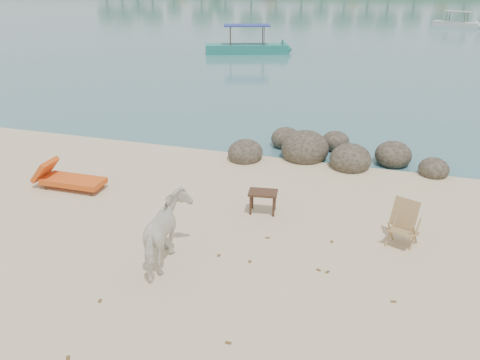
# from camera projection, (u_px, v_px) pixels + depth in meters

# --- Properties ---
(water) EXTENTS (400.00, 400.00, 0.00)m
(water) POSITION_uv_depth(u_px,v_px,m) (374.00, 0.00, 87.74)
(water) COLOR #3B7376
(water) RESTS_ON ground
(boulders) EXTENTS (6.35, 2.97, 1.09)m
(boulders) POSITION_uv_depth(u_px,v_px,m) (325.00, 152.00, 14.24)
(boulders) COLOR #2F291F
(boulders) RESTS_ON ground
(cow) EXTENTS (1.00, 1.70, 1.35)m
(cow) POSITION_uv_depth(u_px,v_px,m) (167.00, 234.00, 8.93)
(cow) COLOR white
(cow) RESTS_ON ground
(side_table) EXTENTS (0.72, 0.52, 0.54)m
(side_table) POSITION_uv_depth(u_px,v_px,m) (263.00, 203.00, 11.00)
(side_table) COLOR black
(side_table) RESTS_ON ground
(lounge_chair) EXTENTS (2.07, 0.75, 0.62)m
(lounge_chair) POSITION_uv_depth(u_px,v_px,m) (73.00, 178.00, 12.21)
(lounge_chair) COLOR #CE5018
(lounge_chair) RESTS_ON ground
(deck_chair) EXTENTS (0.78, 0.81, 0.91)m
(deck_chair) POSITION_uv_depth(u_px,v_px,m) (404.00, 227.00, 9.63)
(deck_chair) COLOR #A17550
(deck_chair) RESTS_ON ground
(boat_near) EXTENTS (6.48, 3.42, 3.10)m
(boat_near) POSITION_uv_depth(u_px,v_px,m) (247.00, 30.00, 31.96)
(boat_near) COLOR #207C6F
(boat_near) RESTS_ON water
(boat_mid) EXTENTS (5.02, 3.06, 2.45)m
(boat_mid) POSITION_uv_depth(u_px,v_px,m) (458.00, 14.00, 47.34)
(boat_mid) COLOR beige
(boat_mid) RESTS_ON water
(dead_leaves) EXTENTS (5.31, 4.99, 0.00)m
(dead_leaves) POSITION_uv_depth(u_px,v_px,m) (248.00, 294.00, 8.35)
(dead_leaves) COLOR brown
(dead_leaves) RESTS_ON ground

